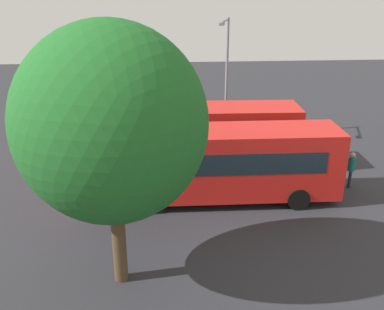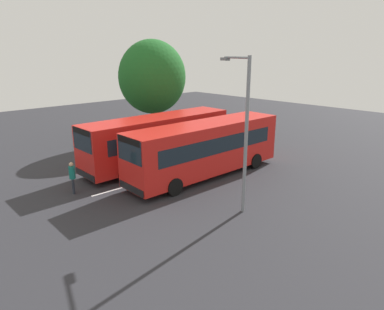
% 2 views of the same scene
% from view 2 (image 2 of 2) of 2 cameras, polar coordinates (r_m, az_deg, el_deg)
% --- Properties ---
extents(ground_plane, '(64.54, 64.54, 0.00)m').
position_cam_2_polar(ground_plane, '(22.06, -1.23, -2.46)').
color(ground_plane, '#2B2B30').
extents(bus_far_left, '(10.51, 2.60, 3.21)m').
position_cam_2_polar(bus_far_left, '(22.73, -5.54, 2.66)').
color(bus_far_left, red).
rests_on(bus_far_left, ground).
extents(bus_center_left, '(10.55, 2.73, 3.21)m').
position_cam_2_polar(bus_center_left, '(20.59, 2.23, 1.27)').
color(bus_center_left, red).
rests_on(bus_center_left, ground).
extents(pedestrian, '(0.41, 0.41, 1.72)m').
position_cam_2_polar(pedestrian, '(19.17, -18.99, -3.15)').
color(pedestrian, '#232833').
rests_on(pedestrian, ground).
extents(street_lamp, '(0.86, 2.25, 7.03)m').
position_cam_2_polar(street_lamp, '(15.62, 8.43, 4.90)').
color(street_lamp, gray).
rests_on(street_lamp, ground).
extents(depot_tree, '(5.55, 4.99, 8.16)m').
position_cam_2_polar(depot_tree, '(28.67, -6.48, 12.53)').
color(depot_tree, '#4C3823').
rests_on(depot_tree, ground).
extents(lane_stripe_outer_left, '(12.67, 0.53, 0.01)m').
position_cam_2_polar(lane_stripe_outer_left, '(22.06, -1.23, -2.45)').
color(lane_stripe_outer_left, silver).
rests_on(lane_stripe_outer_left, ground).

